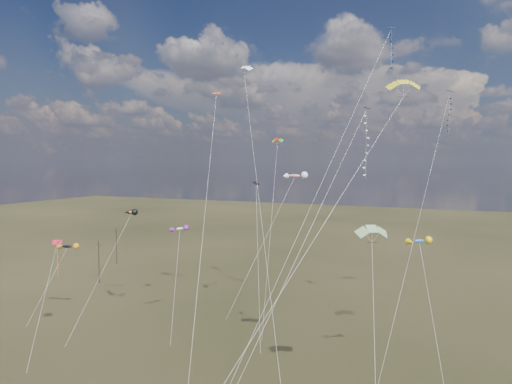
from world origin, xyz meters
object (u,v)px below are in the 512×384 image
at_px(utility_pole_near, 99,261).
at_px(novelty_black_orange, 67,247).
at_px(utility_pole_far, 116,246).
at_px(parafoil_yellow, 403,83).
at_px(diamond_black_high, 446,125).

height_order(utility_pole_near, novelty_black_orange, novelty_black_orange).
distance_m(utility_pole_near, utility_pole_far, 16.12).
height_order(parafoil_yellow, novelty_black_orange, parafoil_yellow).
distance_m(diamond_black_high, novelty_black_orange, 56.11).
xyz_separation_m(diamond_black_high, novelty_black_orange, (-51.18, -14.99, -17.42)).
relative_size(utility_pole_far, parafoil_yellow, 0.26).
bearing_deg(utility_pole_near, diamond_black_high, -0.88).
bearing_deg(diamond_black_high, utility_pole_far, 167.64).
distance_m(utility_pole_far, diamond_black_high, 73.65).
bearing_deg(utility_pole_near, parafoil_yellow, -21.31).
xyz_separation_m(utility_pole_near, diamond_black_high, (60.14, -0.92, 23.64)).
xyz_separation_m(parafoil_yellow, novelty_black_orange, (-48.13, 6.36, -19.66)).
relative_size(utility_pole_near, novelty_black_orange, 0.74).
bearing_deg(diamond_black_high, utility_pole_near, 179.12).
height_order(diamond_black_high, parafoil_yellow, diamond_black_high).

